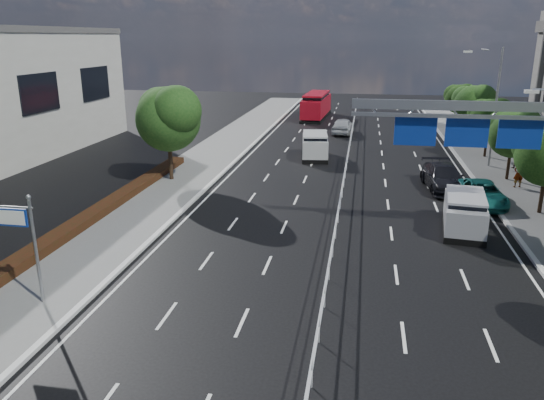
# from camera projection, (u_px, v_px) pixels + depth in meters

# --- Properties ---
(ground) EXTENTS (160.00, 160.00, 0.00)m
(ground) POSITION_uv_depth(u_px,v_px,m) (321.00, 330.00, 18.33)
(ground) COLOR black
(ground) RESTS_ON ground
(sidewalk_near) EXTENTS (5.00, 140.00, 0.14)m
(sidewalk_near) POSITION_uv_depth(u_px,v_px,m) (19.00, 301.00, 20.19)
(sidewalk_near) COLOR slate
(sidewalk_near) RESTS_ON ground
(kerb_near) EXTENTS (0.25, 140.00, 0.15)m
(kerb_near) POSITION_uv_depth(u_px,v_px,m) (80.00, 306.00, 19.78)
(kerb_near) COLOR silver
(kerb_near) RESTS_ON ground
(median_fence) EXTENTS (0.05, 85.00, 1.02)m
(median_fence) POSITION_uv_depth(u_px,v_px,m) (346.00, 166.00, 39.36)
(median_fence) COLOR silver
(median_fence) RESTS_ON ground
(hedge_near) EXTENTS (1.00, 36.00, 0.44)m
(hedge_near) POSITION_uv_depth(u_px,v_px,m) (50.00, 243.00, 25.11)
(hedge_near) COLOR black
(hedge_near) RESTS_ON sidewalk_near
(toilet_sign) EXTENTS (1.62, 0.18, 4.34)m
(toilet_sign) POSITION_uv_depth(u_px,v_px,m) (22.00, 231.00, 19.25)
(toilet_sign) COLOR gray
(toilet_sign) RESTS_ON ground
(overhead_gantry) EXTENTS (10.24, 0.38, 7.45)m
(overhead_gantry) POSITION_uv_depth(u_px,v_px,m) (484.00, 127.00, 25.04)
(overhead_gantry) COLOR gray
(overhead_gantry) RESTS_ON ground
(streetlight_far) EXTENTS (2.78, 2.40, 9.00)m
(streetlight_far) POSITION_uv_depth(u_px,v_px,m) (492.00, 99.00, 39.56)
(streetlight_far) COLOR gray
(streetlight_far) RESTS_ON ground
(near_tree_back) EXTENTS (4.84, 4.51, 6.69)m
(near_tree_back) POSITION_uv_depth(u_px,v_px,m) (169.00, 115.00, 35.84)
(near_tree_back) COLOR black
(near_tree_back) RESTS_ON ground
(far_tree_e) EXTENTS (3.63, 3.38, 5.13)m
(far_tree_e) POSITION_uv_depth(u_px,v_px,m) (514.00, 131.00, 36.14)
(far_tree_e) COLOR black
(far_tree_e) RESTS_ON ground
(far_tree_f) EXTENTS (3.52, 3.28, 5.02)m
(far_tree_f) POSITION_uv_depth(u_px,v_px,m) (490.00, 116.00, 43.22)
(far_tree_f) COLOR black
(far_tree_f) RESTS_ON ground
(far_tree_g) EXTENTS (3.96, 3.69, 5.45)m
(far_tree_g) POSITION_uv_depth(u_px,v_px,m) (473.00, 102.00, 50.20)
(far_tree_g) COLOR black
(far_tree_g) RESTS_ON ground
(far_tree_h) EXTENTS (3.41, 3.18, 4.91)m
(far_tree_h) POSITION_uv_depth(u_px,v_px,m) (460.00, 97.00, 57.36)
(far_tree_h) COLOR black
(far_tree_h) RESTS_ON ground
(white_minivan) EXTENTS (2.60, 5.00, 2.09)m
(white_minivan) POSITION_uv_depth(u_px,v_px,m) (315.00, 146.00, 44.02)
(white_minivan) COLOR black
(white_minivan) RESTS_ON ground
(red_bus) EXTENTS (2.99, 10.42, 3.08)m
(red_bus) POSITION_uv_depth(u_px,v_px,m) (316.00, 105.00, 65.54)
(red_bus) COLOR black
(red_bus) RESTS_ON ground
(near_car_silver) EXTENTS (2.34, 4.95, 1.64)m
(near_car_silver) POSITION_uv_depth(u_px,v_px,m) (343.00, 126.00, 55.07)
(near_car_silver) COLOR #AAAEB2
(near_car_silver) RESTS_ON ground
(near_car_dark) EXTENTS (2.27, 5.15, 1.65)m
(near_car_dark) POSITION_uv_depth(u_px,v_px,m) (315.00, 105.00, 71.70)
(near_car_dark) COLOR black
(near_car_dark) RESTS_ON ground
(silver_minivan) EXTENTS (2.53, 4.90, 1.95)m
(silver_minivan) POSITION_uv_depth(u_px,v_px,m) (464.00, 213.00, 27.50)
(silver_minivan) COLOR black
(silver_minivan) RESTS_ON ground
(parked_car_teal) EXTENTS (2.58, 5.16, 1.40)m
(parked_car_teal) POSITION_uv_depth(u_px,v_px,m) (481.00, 193.00, 31.81)
(parked_car_teal) COLOR #166762
(parked_car_teal) RESTS_ON ground
(parked_car_dark) EXTENTS (2.84, 5.81, 1.63)m
(parked_car_dark) POSITION_uv_depth(u_px,v_px,m) (444.00, 178.00, 34.92)
(parked_car_dark) COLOR black
(parked_car_dark) RESTS_ON ground
(pedestrian_a) EXTENTS (0.76, 0.59, 1.83)m
(pedestrian_a) POSITION_uv_depth(u_px,v_px,m) (519.00, 174.00, 34.90)
(pedestrian_a) COLOR gray
(pedestrian_a) RESTS_ON sidewalk_far
(pedestrian_b) EXTENTS (0.85, 0.70, 1.62)m
(pedestrian_b) POSITION_uv_depth(u_px,v_px,m) (516.00, 158.00, 40.04)
(pedestrian_b) COLOR gray
(pedestrian_b) RESTS_ON sidewalk_far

